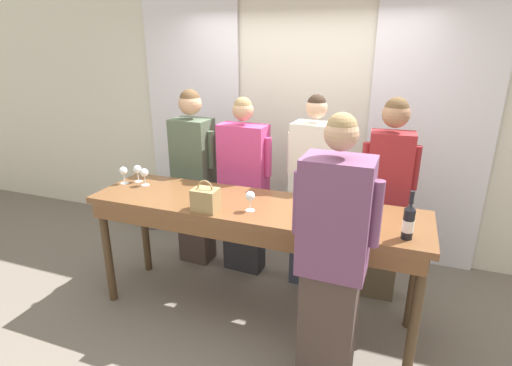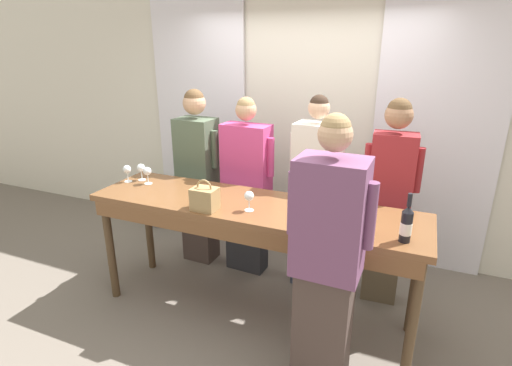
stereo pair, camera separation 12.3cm
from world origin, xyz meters
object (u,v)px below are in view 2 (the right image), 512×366
at_px(guest_cream_sweater, 314,194).
at_px(potted_plant, 159,203).
at_px(wine_glass_back_left, 370,218).
at_px(handbag, 205,199).
at_px(wine_glass_center_left, 342,217).
at_px(wine_glass_front_right, 147,172).
at_px(host_pouring, 326,266).
at_px(guest_olive_jacket, 198,176).
at_px(tasting_bar, 251,218).
at_px(wine_glass_center_right, 344,195).
at_px(guest_striped_shirt, 389,200).
at_px(guest_pink_top, 247,187).
at_px(wine_glass_front_mid, 249,197).
at_px(wine_glass_center_mid, 141,168).
at_px(wine_bottle, 406,224).
at_px(wine_glass_front_left, 127,170).

xyz_separation_m(guest_cream_sweater, potted_plant, (-2.11, 0.51, -0.62)).
bearing_deg(wine_glass_back_left, potted_plant, 153.89).
xyz_separation_m(handbag, wine_glass_center_left, (1.02, 0.02, 0.02)).
relative_size(wine_glass_front_right, host_pouring, 0.08).
bearing_deg(guest_cream_sweater, guest_olive_jacket, -180.00).
height_order(tasting_bar, guest_olive_jacket, guest_olive_jacket).
distance_m(host_pouring, potted_plant, 3.10).
relative_size(wine_glass_center_right, guest_striped_shirt, 0.09).
bearing_deg(wine_glass_back_left, guest_striped_shirt, 85.72).
relative_size(guest_pink_top, host_pouring, 0.94).
bearing_deg(wine_glass_center_left, wine_glass_back_left, 18.76).
distance_m(guest_olive_jacket, host_pouring, 2.00).
height_order(tasting_bar, wine_glass_front_mid, wine_glass_front_mid).
bearing_deg(guest_striped_shirt, wine_glass_center_right, -122.35).
height_order(wine_glass_center_left, wine_glass_center_mid, same).
distance_m(wine_glass_center_right, guest_striped_shirt, 0.58).
xyz_separation_m(wine_bottle, host_pouring, (-0.41, -0.37, -0.19)).
distance_m(wine_glass_front_right, guest_pink_top, 0.93).
distance_m(guest_cream_sweater, potted_plant, 2.25).
relative_size(guest_striped_shirt, potted_plant, 3.27).
xyz_separation_m(wine_glass_front_left, guest_cream_sweater, (1.57, 0.59, -0.21)).
xyz_separation_m(wine_glass_front_mid, wine_glass_center_left, (0.71, -0.09, 0.00)).
xyz_separation_m(wine_bottle, wine_glass_front_right, (-2.17, 0.27, -0.01)).
distance_m(guest_pink_top, guest_striped_shirt, 1.30).
bearing_deg(guest_striped_shirt, wine_glass_center_left, -104.74).
xyz_separation_m(wine_glass_front_mid, guest_cream_sweater, (0.30, 0.77, -0.21)).
xyz_separation_m(wine_glass_center_mid, guest_striped_shirt, (2.12, 0.51, -0.16)).
xyz_separation_m(wine_bottle, wine_glass_center_left, (-0.39, -0.03, -0.01)).
bearing_deg(host_pouring, wine_glass_center_mid, 159.72).
relative_size(wine_glass_front_mid, wine_glass_center_right, 1.00).
bearing_deg(wine_bottle, guest_olive_jacket, 157.30).
height_order(tasting_bar, guest_striped_shirt, guest_striped_shirt).
relative_size(wine_glass_back_left, guest_pink_top, 0.09).
relative_size(tasting_bar, guest_striped_shirt, 1.48).
height_order(wine_glass_front_left, wine_glass_center_right, same).
height_order(wine_glass_back_left, guest_pink_top, guest_pink_top).
relative_size(wine_glass_back_left, guest_olive_jacket, 0.09).
relative_size(wine_glass_center_right, guest_olive_jacket, 0.09).
distance_m(handbag, wine_glass_front_right, 0.82).
bearing_deg(guest_pink_top, guest_striped_shirt, -0.00).
distance_m(wine_bottle, wine_glass_center_left, 0.39).
height_order(guest_olive_jacket, guest_cream_sweater, guest_cream_sweater).
xyz_separation_m(wine_glass_center_mid, guest_olive_jacket, (0.28, 0.51, -0.19)).
relative_size(handbag, wine_glass_center_right, 1.57).
xyz_separation_m(guest_pink_top, host_pouring, (1.06, -1.20, 0.05)).
distance_m(tasting_bar, guest_cream_sweater, 0.74).
distance_m(wine_glass_front_right, wine_glass_center_left, 1.80).
bearing_deg(guest_striped_shirt, wine_glass_front_left, -164.96).
distance_m(wine_bottle, guest_striped_shirt, 0.87).
relative_size(guest_olive_jacket, guest_cream_sweater, 1.00).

